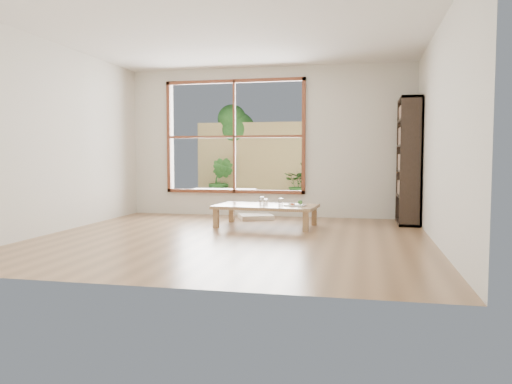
% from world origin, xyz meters
% --- Properties ---
extents(ground, '(5.00, 5.00, 0.00)m').
position_xyz_m(ground, '(0.00, 0.00, 0.00)').
color(ground, '#98704C').
rests_on(ground, ground).
extents(low_table, '(1.55, 0.95, 0.32)m').
position_xyz_m(low_table, '(0.23, 1.12, 0.29)').
color(low_table, '#A37A4F').
rests_on(low_table, ground).
extents(floor_cushion, '(0.70, 0.70, 0.08)m').
position_xyz_m(floor_cushion, '(-0.13, 2.00, 0.04)').
color(floor_cushion, white).
rests_on(floor_cushion, ground).
extents(bookshelf, '(0.31, 0.87, 1.94)m').
position_xyz_m(bookshelf, '(2.32, 1.90, 0.97)').
color(bookshelf, black).
rests_on(bookshelf, ground).
extents(glass_tall, '(0.07, 0.07, 0.13)m').
position_xyz_m(glass_tall, '(0.17, 1.05, 0.39)').
color(glass_tall, silver).
rests_on(glass_tall, low_table).
extents(glass_mid, '(0.07, 0.07, 0.10)m').
position_xyz_m(glass_mid, '(0.44, 1.17, 0.37)').
color(glass_mid, silver).
rests_on(glass_mid, low_table).
extents(glass_short, '(0.06, 0.06, 0.08)m').
position_xyz_m(glass_short, '(0.19, 1.31, 0.36)').
color(glass_short, silver).
rests_on(glass_short, low_table).
extents(glass_small, '(0.06, 0.06, 0.07)m').
position_xyz_m(glass_small, '(0.19, 1.19, 0.36)').
color(glass_small, silver).
rests_on(glass_small, low_table).
extents(food_tray, '(0.32, 0.27, 0.09)m').
position_xyz_m(food_tray, '(0.68, 1.06, 0.35)').
color(food_tray, white).
rests_on(food_tray, low_table).
extents(deck, '(2.80, 2.00, 0.05)m').
position_xyz_m(deck, '(-0.60, 3.56, 0.00)').
color(deck, '#352F26').
rests_on(deck, ground).
extents(garden_bench, '(1.26, 0.44, 0.39)m').
position_xyz_m(garden_bench, '(-1.04, 3.26, 0.36)').
color(garden_bench, black).
rests_on(garden_bench, deck).
extents(bamboo_fence, '(2.80, 0.06, 1.80)m').
position_xyz_m(bamboo_fence, '(-0.60, 4.56, 0.90)').
color(bamboo_fence, tan).
rests_on(bamboo_fence, ground).
extents(shrub_right, '(0.91, 0.82, 0.89)m').
position_xyz_m(shrub_right, '(0.40, 4.32, 0.47)').
color(shrub_right, '#2F6224').
rests_on(shrub_right, deck).
extents(shrub_left, '(0.61, 0.53, 1.00)m').
position_xyz_m(shrub_left, '(-1.39, 4.27, 0.52)').
color(shrub_left, '#2F6224').
rests_on(shrub_left, deck).
extents(garden_tree, '(1.04, 0.85, 2.22)m').
position_xyz_m(garden_tree, '(-1.28, 4.86, 1.63)').
color(garden_tree, '#4C3D2D').
rests_on(garden_tree, ground).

